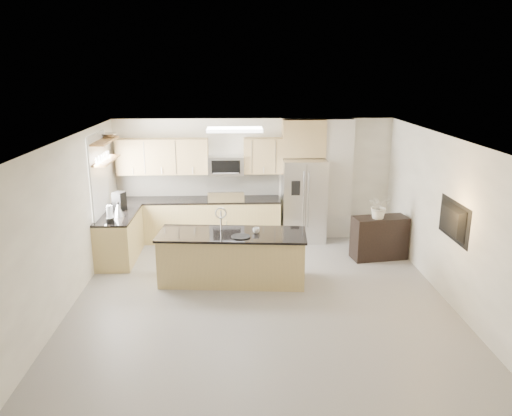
{
  "coord_description": "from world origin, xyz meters",
  "views": [
    {
      "loc": [
        -0.37,
        -7.47,
        3.63
      ],
      "look_at": [
        -0.03,
        1.3,
        1.17
      ],
      "focal_mm": 35.0,
      "sensor_mm": 36.0,
      "label": 1
    }
  ],
  "objects_px": {
    "blender": "(110,215)",
    "flower_vase": "(380,200)",
    "range": "(227,219)",
    "coffee_maker": "(119,202)",
    "platter": "(241,237)",
    "island": "(232,257)",
    "microwave": "(226,165)",
    "television": "(449,221)",
    "credenza": "(379,238)",
    "cup": "(256,230)",
    "bowl": "(109,135)",
    "refrigerator": "(303,200)",
    "kettle": "(118,210)"
  },
  "relations": [
    {
      "from": "refrigerator",
      "to": "flower_vase",
      "type": "height_order",
      "value": "refrigerator"
    },
    {
      "from": "range",
      "to": "platter",
      "type": "relative_size",
      "value": 3.53
    },
    {
      "from": "island",
      "to": "flower_vase",
      "type": "distance_m",
      "value": 3.05
    },
    {
      "from": "flower_vase",
      "to": "kettle",
      "type": "bearing_deg",
      "value": 179.05
    },
    {
      "from": "platter",
      "to": "island",
      "type": "bearing_deg",
      "value": 125.06
    },
    {
      "from": "cup",
      "to": "coffee_maker",
      "type": "bearing_deg",
      "value": 151.87
    },
    {
      "from": "kettle",
      "to": "flower_vase",
      "type": "height_order",
      "value": "flower_vase"
    },
    {
      "from": "credenza",
      "to": "microwave",
      "type": "bearing_deg",
      "value": 146.91
    },
    {
      "from": "kettle",
      "to": "flower_vase",
      "type": "xyz_separation_m",
      "value": [
        4.97,
        -0.08,
        0.17
      ]
    },
    {
      "from": "range",
      "to": "microwave",
      "type": "height_order",
      "value": "microwave"
    },
    {
      "from": "cup",
      "to": "credenza",
      "type": "bearing_deg",
      "value": 21.89
    },
    {
      "from": "kettle",
      "to": "bowl",
      "type": "bearing_deg",
      "value": 109.55
    },
    {
      "from": "platter",
      "to": "coffee_maker",
      "type": "xyz_separation_m",
      "value": [
        -2.38,
        1.63,
        0.2
      ]
    },
    {
      "from": "microwave",
      "to": "flower_vase",
      "type": "relative_size",
      "value": 1.03
    },
    {
      "from": "credenza",
      "to": "coffee_maker",
      "type": "relative_size",
      "value": 2.91
    },
    {
      "from": "refrigerator",
      "to": "platter",
      "type": "distance_m",
      "value": 2.74
    },
    {
      "from": "island",
      "to": "coffee_maker",
      "type": "distance_m",
      "value": 2.72
    },
    {
      "from": "flower_vase",
      "to": "island",
      "type": "bearing_deg",
      "value": -162.14
    },
    {
      "from": "microwave",
      "to": "television",
      "type": "bearing_deg",
      "value": -42.75
    },
    {
      "from": "credenza",
      "to": "platter",
      "type": "height_order",
      "value": "platter"
    },
    {
      "from": "blender",
      "to": "flower_vase",
      "type": "xyz_separation_m",
      "value": [
        5.02,
        0.36,
        0.15
      ]
    },
    {
      "from": "refrigerator",
      "to": "kettle",
      "type": "bearing_deg",
      "value": -162.36
    },
    {
      "from": "coffee_maker",
      "to": "flower_vase",
      "type": "distance_m",
      "value": 5.07
    },
    {
      "from": "bowl",
      "to": "flower_vase",
      "type": "height_order",
      "value": "bowl"
    },
    {
      "from": "microwave",
      "to": "platter",
      "type": "xyz_separation_m",
      "value": [
        0.29,
        -2.55,
        -0.74
      ]
    },
    {
      "from": "credenza",
      "to": "bowl",
      "type": "distance_m",
      "value": 5.65
    },
    {
      "from": "island",
      "to": "cup",
      "type": "distance_m",
      "value": 0.64
    },
    {
      "from": "platter",
      "to": "microwave",
      "type": "bearing_deg",
      "value": 96.4
    },
    {
      "from": "blender",
      "to": "coffee_maker",
      "type": "xyz_separation_m",
      "value": [
        -0.02,
        0.86,
        0.03
      ]
    },
    {
      "from": "range",
      "to": "television",
      "type": "height_order",
      "value": "television"
    },
    {
      "from": "range",
      "to": "coffee_maker",
      "type": "relative_size",
      "value": 3.14
    },
    {
      "from": "credenza",
      "to": "island",
      "type": "bearing_deg",
      "value": -170.14
    },
    {
      "from": "cup",
      "to": "blender",
      "type": "distance_m",
      "value": 2.69
    },
    {
      "from": "coffee_maker",
      "to": "television",
      "type": "distance_m",
      "value": 6.07
    },
    {
      "from": "range",
      "to": "television",
      "type": "distance_m",
      "value": 4.78
    },
    {
      "from": "bowl",
      "to": "blender",
      "type": "bearing_deg",
      "value": -80.73
    },
    {
      "from": "coffee_maker",
      "to": "bowl",
      "type": "distance_m",
      "value": 1.32
    },
    {
      "from": "kettle",
      "to": "bowl",
      "type": "height_order",
      "value": "bowl"
    },
    {
      "from": "island",
      "to": "kettle",
      "type": "relative_size",
      "value": 9.38
    },
    {
      "from": "refrigerator",
      "to": "cup",
      "type": "relative_size",
      "value": 14.95
    },
    {
      "from": "blender",
      "to": "flower_vase",
      "type": "distance_m",
      "value": 5.04
    },
    {
      "from": "refrigerator",
      "to": "cup",
      "type": "xyz_separation_m",
      "value": [
        -1.11,
        -2.17,
        0.04
      ]
    },
    {
      "from": "flower_vase",
      "to": "coffee_maker",
      "type": "bearing_deg",
      "value": 174.29
    },
    {
      "from": "credenza",
      "to": "blender",
      "type": "height_order",
      "value": "blender"
    },
    {
      "from": "coffee_maker",
      "to": "television",
      "type": "xyz_separation_m",
      "value": [
        5.61,
        -2.32,
        0.26
      ]
    },
    {
      "from": "refrigerator",
      "to": "island",
      "type": "xyz_separation_m",
      "value": [
        -1.53,
        -2.16,
        -0.45
      ]
    },
    {
      "from": "range",
      "to": "microwave",
      "type": "bearing_deg",
      "value": 90.0
    },
    {
      "from": "credenza",
      "to": "cup",
      "type": "distance_m",
      "value": 2.7
    },
    {
      "from": "bowl",
      "to": "range",
      "type": "bearing_deg",
      "value": 14.56
    },
    {
      "from": "refrigerator",
      "to": "kettle",
      "type": "distance_m",
      "value": 3.87
    }
  ]
}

